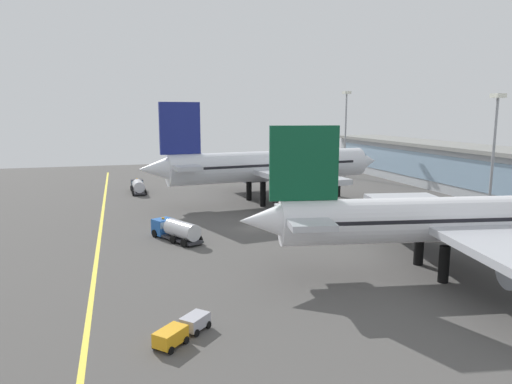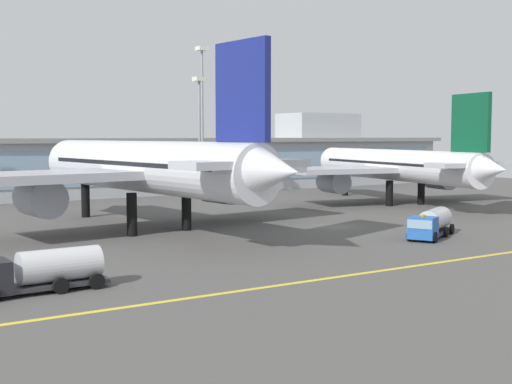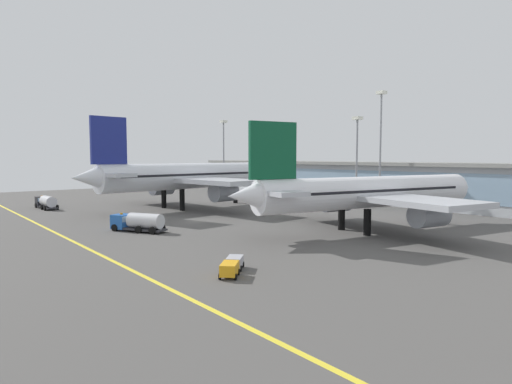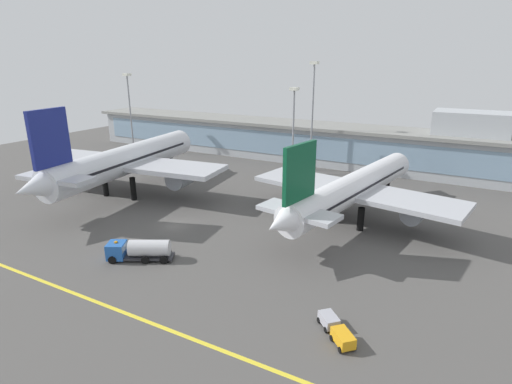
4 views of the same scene
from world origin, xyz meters
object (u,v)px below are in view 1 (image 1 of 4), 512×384
Objects in this scene: apron_light_mast_centre at (495,136)px; service_truck_far at (175,229)px; airliner_near_left at (270,166)px; fuel_tanker_truck at (138,186)px; airliner_near_right at (458,220)px; baggage_tug_near at (182,329)px; apron_light_mast_east at (346,121)px.

service_truck_far is at bearing -90.24° from apron_light_mast_centre.
airliner_near_left is at bearing -70.82° from service_truck_far.
service_truck_far is (41.34, 3.27, 0.00)m from fuel_tanker_truck.
fuel_tanker_truck is at bearing -126.66° from apron_light_mast_centre.
airliner_near_left is 39.59m from apron_light_mast_centre.
airliner_near_left is 5.54× the size of fuel_tanker_truck.
airliner_near_right is 5.27× the size of service_truck_far.
apron_light_mast_centre reaches higher than fuel_tanker_truck.
airliner_near_right is 32.49m from baggage_tug_near.
service_truck_far is at bearing -177.23° from fuel_tanker_truck.
apron_light_mast_east reaches higher than fuel_tanker_truck.
fuel_tanker_truck is 1.00× the size of service_truck_far.
apron_light_mast_centre reaches higher than airliner_near_left.
baggage_tug_near is at bearing 146.20° from service_truck_far.
baggage_tug_near is at bearing -121.58° from airliner_near_left.
baggage_tug_near is 29.58m from service_truck_far.
fuel_tanker_truck is (-63.40, -31.57, -4.42)m from airliner_near_right.
airliner_near_right is 2.34× the size of apron_light_mast_centre.
airliner_near_left is 57.96m from baggage_tug_near.
service_truck_far is (22.92, -21.15, -5.54)m from airliner_near_left.
fuel_tanker_truck is 41.47m from service_truck_far.
service_truck_far is 0.44× the size of apron_light_mast_centre.
apron_light_mast_east is (-73.90, 23.57, 9.13)m from airliner_near_right.
apron_light_mast_east is at bearing 82.11° from airliner_near_right.
apron_light_mast_centre reaches higher than baggage_tug_near.
apron_light_mast_centre reaches higher than airliner_near_right.
fuel_tanker_truck is at bearing -134.42° from baggage_tug_near.
airliner_near_right is (44.98, 7.15, -1.13)m from airliner_near_left.
airliner_near_left is 42.94m from apron_light_mast_east.
fuel_tanker_truck is 1.80× the size of baggage_tug_near.
baggage_tug_near is 0.25× the size of apron_light_mast_centre.
airliner_near_left is 5.54× the size of service_truck_far.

